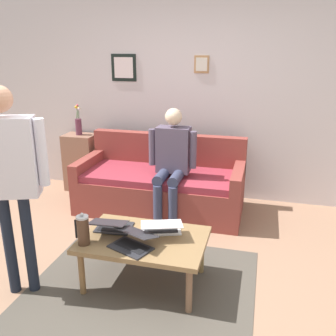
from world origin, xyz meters
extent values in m
plane|color=#926D54|center=(0.00, 0.00, 0.00)|extent=(7.68, 7.68, 0.00)
cube|color=#49433B|center=(0.03, 0.05, 0.00)|extent=(1.85, 1.64, 0.01)
cube|color=silver|center=(0.00, -2.20, 1.35)|extent=(7.04, 0.10, 2.70)
cube|color=#AB794F|center=(-0.06, -2.15, 1.71)|extent=(0.18, 0.02, 0.21)
cube|color=beige|center=(-0.06, -2.14, 1.71)|extent=(0.14, 0.00, 0.16)
cube|color=black|center=(0.96, -2.15, 1.66)|extent=(0.34, 0.02, 0.34)
cube|color=silver|center=(0.96, -2.14, 1.66)|extent=(0.26, 0.00, 0.26)
cube|color=brown|center=(0.30, -1.51, 0.21)|extent=(1.97, 0.87, 0.42)
cube|color=maroon|center=(0.30, -1.49, 0.46)|extent=(1.73, 0.79, 0.08)
cube|color=brown|center=(0.30, -1.88, 0.65)|extent=(1.97, 0.14, 0.46)
cube|color=brown|center=(-0.62, -1.51, 0.52)|extent=(0.12, 0.87, 0.20)
cube|color=brown|center=(1.22, -1.51, 0.52)|extent=(0.12, 0.87, 0.20)
cube|color=olive|center=(0.03, -0.05, 0.41)|extent=(1.02, 0.68, 0.04)
cylinder|color=#8C644A|center=(-0.41, 0.22, 0.19)|extent=(0.05, 0.05, 0.39)
cylinder|color=olive|center=(0.47, 0.22, 0.19)|extent=(0.05, 0.05, 0.39)
cylinder|color=olive|center=(-0.41, -0.32, 0.19)|extent=(0.05, 0.05, 0.39)
cylinder|color=olive|center=(0.47, -0.32, 0.19)|extent=(0.05, 0.05, 0.39)
cube|color=#28282D|center=(0.07, 0.14, 0.43)|extent=(0.38, 0.31, 0.01)
cube|color=black|center=(0.07, 0.12, 0.44)|extent=(0.30, 0.22, 0.00)
cube|color=#28282D|center=(0.04, 0.07, 0.53)|extent=(0.37, 0.30, 0.06)
cube|color=white|center=(0.04, 0.07, 0.53)|extent=(0.33, 0.27, 0.05)
cube|color=#28282D|center=(0.33, -0.15, 0.43)|extent=(0.32, 0.26, 0.01)
cube|color=black|center=(0.32, -0.13, 0.44)|extent=(0.26, 0.16, 0.00)
cube|color=#28282D|center=(0.31, -0.01, 0.55)|extent=(0.32, 0.24, 0.06)
cube|color=silver|center=(0.31, -0.01, 0.55)|extent=(0.29, 0.22, 0.05)
cube|color=silver|center=(-0.07, -0.22, 0.43)|extent=(0.39, 0.32, 0.01)
cube|color=black|center=(-0.08, -0.20, 0.44)|extent=(0.31, 0.22, 0.00)
cube|color=silver|center=(-0.11, -0.10, 0.54)|extent=(0.39, 0.31, 0.03)
cube|color=black|center=(-0.11, -0.10, 0.54)|extent=(0.35, 0.28, 0.03)
cylinder|color=#4C3323|center=(0.45, 0.17, 0.54)|extent=(0.10, 0.10, 0.23)
cylinder|color=#B7B7BC|center=(0.45, 0.17, 0.66)|extent=(0.10, 0.10, 0.02)
sphere|color=#B2B2B7|center=(0.45, 0.17, 0.68)|extent=(0.03, 0.03, 0.03)
cube|color=black|center=(0.52, 0.17, 0.55)|extent=(0.01, 0.01, 0.16)
cube|color=#885E4A|center=(1.56, -1.94, 0.39)|extent=(0.42, 0.32, 0.78)
cylinder|color=brown|center=(1.56, -1.94, 0.89)|extent=(0.09, 0.09, 0.22)
cylinder|color=#3D7038|center=(1.57, -1.95, 1.08)|extent=(0.03, 0.02, 0.17)
sphere|color=#E5465F|center=(1.58, -1.97, 1.17)|extent=(0.03, 0.03, 0.03)
cylinder|color=#3D7038|center=(1.56, -1.95, 1.06)|extent=(0.02, 0.01, 0.13)
sphere|color=gold|center=(1.55, -1.96, 1.13)|extent=(0.04, 0.04, 0.04)
cylinder|color=#3D7038|center=(1.55, -1.95, 1.06)|extent=(0.01, 0.01, 0.13)
sphere|color=silver|center=(1.55, -1.95, 1.13)|extent=(0.04, 0.04, 0.04)
cylinder|color=#3D7038|center=(1.58, -1.94, 1.07)|extent=(0.02, 0.02, 0.15)
sphere|color=yellow|center=(1.59, -1.95, 1.15)|extent=(0.04, 0.04, 0.04)
cylinder|color=#1A202E|center=(1.02, 0.33, 0.42)|extent=(0.09, 0.09, 0.85)
cylinder|color=#1A202E|center=(0.88, 0.27, 0.42)|extent=(0.09, 0.09, 0.85)
cube|color=silver|center=(0.95, 0.30, 1.15)|extent=(0.46, 0.32, 0.60)
cylinder|color=silver|center=(0.72, 0.21, 1.18)|extent=(0.10, 0.10, 0.51)
cylinder|color=#353952|center=(0.03, -1.05, 0.25)|extent=(0.10, 0.10, 0.50)
cylinder|color=#353952|center=(0.20, -1.05, 0.25)|extent=(0.10, 0.10, 0.50)
cylinder|color=#353952|center=(0.03, -1.23, 0.55)|extent=(0.12, 0.40, 0.12)
cylinder|color=#353952|center=(0.20, -1.23, 0.55)|extent=(0.12, 0.40, 0.12)
cube|color=#53475A|center=(0.11, -1.41, 0.81)|extent=(0.37, 0.20, 0.52)
cylinder|color=#53475A|center=(-0.12, -1.36, 0.84)|extent=(0.08, 0.08, 0.42)
cylinder|color=#53475A|center=(0.35, -1.36, 0.84)|extent=(0.08, 0.08, 0.42)
sphere|color=beige|center=(0.11, -1.41, 1.19)|extent=(0.19, 0.19, 0.19)
camera|label=1|loc=(-0.86, 2.53, 1.92)|focal=39.67mm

